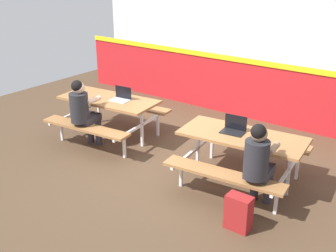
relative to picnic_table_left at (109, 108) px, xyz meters
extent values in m
cube|color=#4C3826|center=(1.29, -0.30, -0.58)|extent=(10.00, 10.00, 0.02)
cube|color=red|center=(1.29, 2.41, -0.02)|extent=(8.00, 0.12, 1.10)
cube|color=yellow|center=(1.29, 2.34, 0.58)|extent=(8.00, 0.03, 0.10)
cube|color=silver|center=(1.29, 2.41, 1.33)|extent=(6.72, 0.12, 1.40)
cube|color=#9E6B3D|center=(0.00, 0.00, 0.15)|extent=(1.78, 0.93, 0.04)
cube|color=#9E6B3D|center=(0.07, -0.63, -0.14)|extent=(1.64, 0.46, 0.04)
cube|color=#9E6B3D|center=(-0.07, 0.63, -0.14)|extent=(1.64, 0.46, 0.04)
cube|color=white|center=(-0.67, -0.07, -0.22)|extent=(0.04, 0.04, 0.70)
cube|color=white|center=(-0.67, -0.07, -0.18)|extent=(0.21, 1.55, 0.04)
cube|color=white|center=(-0.61, -0.58, -0.37)|extent=(0.04, 0.04, 0.41)
cube|color=white|center=(-0.73, 0.43, -0.37)|extent=(0.04, 0.04, 0.41)
cube|color=white|center=(0.67, 0.07, -0.22)|extent=(0.04, 0.04, 0.70)
cube|color=white|center=(0.67, 0.07, -0.18)|extent=(0.21, 1.55, 0.04)
cube|color=white|center=(0.73, -0.43, -0.37)|extent=(0.04, 0.04, 0.41)
cube|color=white|center=(0.61, 0.58, -0.37)|extent=(0.04, 0.04, 0.41)
cube|color=#9E6B3D|center=(2.57, -0.04, 0.15)|extent=(1.78, 0.93, 0.04)
cube|color=#9E6B3D|center=(2.64, -0.67, -0.14)|extent=(1.64, 0.46, 0.04)
cube|color=#9E6B3D|center=(2.50, 0.59, -0.14)|extent=(1.64, 0.46, 0.04)
cube|color=white|center=(1.90, -0.11, -0.22)|extent=(0.04, 0.04, 0.70)
cube|color=white|center=(1.90, -0.11, -0.18)|extent=(0.21, 1.55, 0.04)
cube|color=white|center=(1.96, -0.62, -0.37)|extent=(0.04, 0.04, 0.41)
cube|color=white|center=(1.85, 0.39, -0.37)|extent=(0.04, 0.04, 0.41)
cube|color=white|center=(3.24, 0.04, -0.22)|extent=(0.04, 0.04, 0.70)
cube|color=white|center=(3.24, 0.04, -0.18)|extent=(0.21, 1.55, 0.04)
cube|color=white|center=(3.30, -0.47, -0.37)|extent=(0.04, 0.04, 0.41)
cube|color=white|center=(3.19, 0.54, -0.37)|extent=(0.04, 0.04, 0.41)
cylinder|color=#2D2D38|center=(-0.15, -0.33, -0.35)|extent=(0.11, 0.11, 0.45)
cylinder|color=#2D2D38|center=(0.03, -0.31, -0.35)|extent=(0.11, 0.11, 0.45)
cube|color=#2D2D38|center=(-0.04, -0.47, -0.06)|extent=(0.34, 0.41, 0.12)
cylinder|color=#26262B|center=(-0.03, -0.64, 0.18)|extent=(0.30, 0.30, 0.48)
cylinder|color=beige|center=(-0.19, -0.46, 0.27)|extent=(0.11, 0.31, 0.08)
cylinder|color=beige|center=(0.09, -0.43, 0.27)|extent=(0.11, 0.31, 0.08)
sphere|color=beige|center=(-0.03, -0.62, 0.51)|extent=(0.20, 0.20, 0.20)
sphere|color=black|center=(-0.02, -0.65, 0.54)|extent=(0.18, 0.18, 0.18)
cylinder|color=#2D2D38|center=(2.93, -0.31, -0.35)|extent=(0.11, 0.11, 0.45)
cylinder|color=#2D2D38|center=(3.11, -0.29, -0.35)|extent=(0.11, 0.11, 0.45)
cube|color=#2D2D38|center=(3.04, -0.45, -0.06)|extent=(0.34, 0.41, 0.12)
cylinder|color=#26262B|center=(3.06, -0.62, 0.18)|extent=(0.30, 0.30, 0.48)
cylinder|color=#A57A5B|center=(2.89, -0.44, 0.27)|extent=(0.11, 0.31, 0.08)
cylinder|color=#A57A5B|center=(3.17, -0.41, 0.27)|extent=(0.11, 0.31, 0.08)
sphere|color=#A57A5B|center=(3.05, -0.60, 0.51)|extent=(0.20, 0.20, 0.20)
sphere|color=black|center=(3.06, -0.63, 0.54)|extent=(0.18, 0.18, 0.18)
cube|color=silver|center=(0.24, 0.03, 0.17)|extent=(0.34, 0.25, 0.01)
cube|color=black|center=(0.23, 0.13, 0.29)|extent=(0.32, 0.04, 0.21)
cube|color=black|center=(2.43, -0.05, 0.17)|extent=(0.34, 0.25, 0.01)
cube|color=black|center=(2.41, 0.05, 0.29)|extent=(0.32, 0.04, 0.21)
cube|color=maroon|center=(3.07, -1.02, -0.35)|extent=(0.30, 0.18, 0.44)
cube|color=maroon|center=(3.07, -0.91, -0.42)|extent=(0.21, 0.04, 0.19)
camera|label=1|loc=(4.86, -4.80, 2.42)|focal=44.33mm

